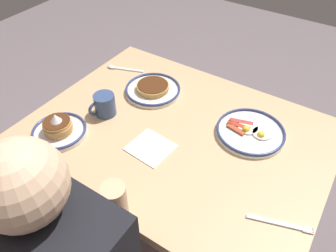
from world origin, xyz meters
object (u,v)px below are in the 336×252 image
plate_center_pancakes (153,89)px  paper_napkin (151,147)px  plate_near_main (250,132)px  fork_near (280,224)px  tea_spoon (120,68)px  plate_far_companion (59,129)px  coffee_mug (104,105)px

plate_center_pancakes → paper_napkin: size_ratio=1.63×
plate_near_main → paper_napkin: plate_near_main is taller
fork_near → paper_napkin: bearing=-5.0°
tea_spoon → plate_center_pancakes: bearing=164.8°
plate_near_main → plate_center_pancakes: plate_center_pancakes is taller
plate_far_companion → fork_near: 0.84m
plate_center_pancakes → fork_near: size_ratio=1.28×
plate_near_main → tea_spoon: (0.71, -0.08, -0.01)m
plate_center_pancakes → fork_near: (-0.69, 0.33, -0.01)m
tea_spoon → fork_near: bearing=157.1°
plate_near_main → fork_near: plate_near_main is taller
plate_center_pancakes → coffee_mug: size_ratio=2.14×
fork_near → coffee_mug: bearing=-7.5°
plate_far_companion → coffee_mug: bearing=-109.8°
coffee_mug → fork_near: (-0.77, 0.10, -0.04)m
plate_near_main → plate_center_pancakes: size_ratio=1.08×
tea_spoon → paper_napkin: bearing=140.9°
fork_near → tea_spoon: bearing=-22.9°
plate_near_main → coffee_mug: 0.58m
plate_near_main → plate_far_companion: 0.73m
plate_far_companion → tea_spoon: size_ratio=1.16×
coffee_mug → paper_napkin: size_ratio=0.76×
plate_center_pancakes → paper_napkin: 0.34m
plate_far_companion → plate_near_main: bearing=-147.0°
plate_far_companion → paper_napkin: size_ratio=1.38×
plate_center_pancakes → coffee_mug: 0.24m
plate_far_companion → fork_near: bearing=-174.2°
tea_spoon → coffee_mug: bearing=119.0°
tea_spoon → plate_far_companion: bearing=101.1°
plate_far_companion → paper_napkin: (-0.33, -0.13, -0.02)m
plate_near_main → fork_near: size_ratio=1.38×
plate_far_companion → fork_near: (-0.84, -0.09, -0.02)m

